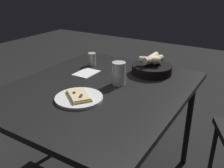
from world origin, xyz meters
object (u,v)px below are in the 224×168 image
pizza_plate (79,97)px  pepper_shaker (92,60)px  beer_glass (119,75)px  dining_table (98,96)px  bread_basket (152,68)px

pizza_plate → pepper_shaker: (-0.47, -0.26, 0.03)m
pizza_plate → beer_glass: beer_glass is taller
dining_table → beer_glass: (-0.10, 0.08, 0.12)m
pizza_plate → dining_table: bearing=-177.5°
dining_table → pizza_plate: size_ratio=4.57×
dining_table → bread_basket: size_ratio=4.34×
bread_basket → pepper_shaker: bearing=-81.2°
beer_glass → dining_table: bearing=-39.8°
pizza_plate → beer_glass: 0.29m
pizza_plate → bread_basket: bread_basket is taller
beer_glass → pepper_shaker: (-0.20, -0.33, -0.02)m
dining_table → beer_glass: beer_glass is taller
bread_basket → dining_table: bearing=-25.5°
pepper_shaker → beer_glass: bearing=59.3°
bread_basket → pizza_plate: bearing=-16.8°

